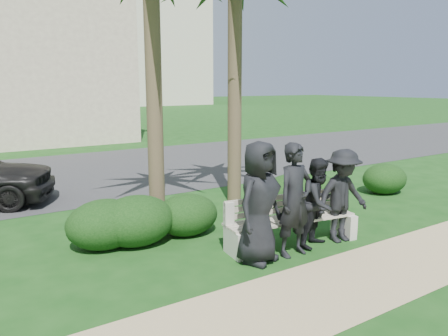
% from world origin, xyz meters
% --- Properties ---
extents(ground, '(160.00, 160.00, 0.00)m').
position_xyz_m(ground, '(0.00, 0.00, 0.00)').
color(ground, '#143F12').
rests_on(ground, ground).
extents(footpath, '(30.00, 1.60, 0.01)m').
position_xyz_m(footpath, '(0.00, -1.80, 0.00)').
color(footpath, tan).
rests_on(footpath, ground).
extents(asphalt_street, '(160.00, 8.00, 0.01)m').
position_xyz_m(asphalt_street, '(0.00, 8.00, 0.00)').
color(asphalt_street, '#2D2D30').
rests_on(asphalt_street, ground).
extents(stucco_bldg_right, '(8.40, 8.40, 7.30)m').
position_xyz_m(stucco_bldg_right, '(-1.00, 18.00, 3.66)').
color(stucco_bldg_right, '#BDA98E').
rests_on(stucco_bldg_right, ground).
extents(hotel_tower, '(26.00, 18.00, 37.30)m').
position_xyz_m(hotel_tower, '(14.00, 55.00, 13.41)').
color(hotel_tower, beige).
rests_on(hotel_tower, ground).
extents(park_bench, '(2.44, 0.87, 0.83)m').
position_xyz_m(park_bench, '(-0.20, -0.24, 0.37)').
color(park_bench, '#ACA190').
rests_on(park_bench, ground).
extents(man_a, '(1.07, 0.87, 1.89)m').
position_xyz_m(man_a, '(-1.12, -0.50, 0.95)').
color(man_a, black).
rests_on(man_a, ground).
extents(man_b, '(0.69, 0.48, 1.83)m').
position_xyz_m(man_b, '(-0.47, -0.60, 0.91)').
color(man_b, black).
rests_on(man_b, ground).
extents(man_c, '(0.88, 0.78, 1.52)m').
position_xyz_m(man_c, '(0.15, -0.52, 0.76)').
color(man_c, black).
rests_on(man_c, ground).
extents(man_d, '(1.11, 0.71, 1.64)m').
position_xyz_m(man_d, '(0.65, -0.58, 0.82)').
color(man_d, black).
rests_on(man_d, ground).
extents(hedge_a, '(1.30, 1.07, 0.85)m').
position_xyz_m(hedge_a, '(-2.91, 1.42, 0.42)').
color(hedge_a, black).
rests_on(hedge_a, ground).
extents(hedge_b, '(1.35, 1.11, 0.88)m').
position_xyz_m(hedge_b, '(-2.41, 1.26, 0.44)').
color(hedge_b, black).
rests_on(hedge_b, ground).
extents(hedge_c, '(1.18, 0.98, 0.77)m').
position_xyz_m(hedge_c, '(-1.43, 1.24, 0.39)').
color(hedge_c, black).
rests_on(hedge_c, ground).
extents(hedge_d, '(1.25, 1.04, 0.82)m').
position_xyz_m(hedge_d, '(1.21, 1.38, 0.41)').
color(hedge_d, black).
rests_on(hedge_d, ground).
extents(hedge_e, '(1.12, 0.92, 0.73)m').
position_xyz_m(hedge_e, '(2.01, 1.44, 0.36)').
color(hedge_e, black).
rests_on(hedge_e, ground).
extents(hedge_f, '(1.20, 0.99, 0.78)m').
position_xyz_m(hedge_f, '(4.25, 1.22, 0.39)').
color(hedge_f, black).
rests_on(hedge_f, ground).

